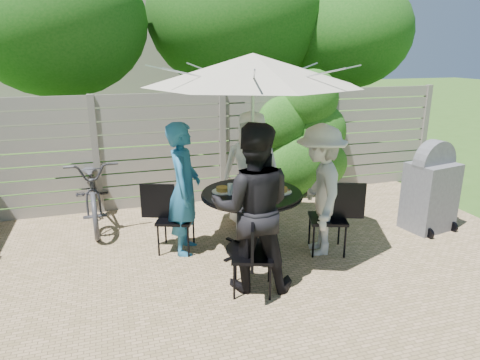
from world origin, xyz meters
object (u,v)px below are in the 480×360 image
object	(u,v)px
plate_extra	(268,198)
glass_left	(230,189)
bicycle	(93,189)
syrup_jug	(247,185)
chair_back	(251,204)
plate_left	(222,190)
glass_back	(243,180)
chair_front	(252,270)
chair_right	(328,232)
plate_front	(252,200)
plate_right	(281,190)
glass_right	(273,184)
person_right	(320,191)
bbq_grill	(431,190)
chair_left	(175,231)
umbrella	(253,69)
glass_front	(261,194)
person_front	(253,209)
coffee_cup	(259,182)
person_left	(184,189)
plate_back	(251,182)
patio_table	(252,211)
person_back	(251,171)

from	to	relation	value
plate_extra	glass_left	size ratio (longest dim) A/B	1.71
bicycle	syrup_jug	bearing A→B (deg)	-42.80
chair_back	plate_extra	world-z (taller)	chair_back
plate_left	glass_back	size ratio (longest dim) A/B	1.86
glass_left	chair_front	bearing A→B (deg)	-91.25
chair_right	plate_front	world-z (taller)	chair_right
plate_right	glass_right	bearing A→B (deg)	115.71
person_right	bbq_grill	world-z (taller)	person_right
chair_left	syrup_jug	size ratio (longest dim) A/B	5.59
umbrella	chair_left	distance (m)	2.21
glass_front	chair_right	bearing A→B (deg)	-1.26
umbrella	person_front	xyz separation A→B (m)	(-0.26, -0.79, -1.36)
umbrella	glass_front	xyz separation A→B (m)	(0.02, -0.28, -1.39)
plate_left	plate_right	world-z (taller)	same
coffee_cup	bbq_grill	distance (m)	2.49
glass_front	plate_left	bearing A→B (deg)	132.79
umbrella	person_front	distance (m)	1.59
person_left	person_front	bearing A→B (deg)	-135.00
plate_left	plate_extra	bearing A→B (deg)	-47.09
plate_right	plate_front	bearing A→B (deg)	-153.03
chair_left	plate_front	size ratio (longest dim) A/B	3.44
chair_front	glass_front	bearing A→B (deg)	-7.38
plate_right	glass_back	bearing A→B (deg)	132.79
plate_back	glass_front	world-z (taller)	glass_front
plate_extra	person_right	bearing A→B (deg)	6.74
patio_table	glass_left	distance (m)	0.42
glass_back	bicycle	size ratio (longest dim) A/B	0.07
person_front	bicycle	xyz separation A→B (m)	(-1.65, 2.41, -0.38)
person_right	glass_right	distance (m)	0.58
person_back	syrup_jug	xyz separation A→B (m)	(-0.30, -0.72, 0.04)
chair_back	bicycle	world-z (taller)	bicycle
chair_back	chair_left	size ratio (longest dim) A/B	1.06
coffee_cup	plate_front	bearing A→B (deg)	-117.81
syrup_jug	person_back	bearing A→B (deg)	67.57
chair_right	glass_back	world-z (taller)	glass_back
patio_table	glass_back	xyz separation A→B (m)	(-0.02, 0.28, 0.31)
chair_front	plate_right	size ratio (longest dim) A/B	3.37
plate_left	glass_back	world-z (taller)	glass_back
patio_table	plate_front	size ratio (longest dim) A/B	5.92
person_front	chair_right	xyz separation A→B (m)	(1.17, 0.49, -0.62)
syrup_jug	plate_left	bearing A→B (deg)	171.43
glass_front	bicycle	world-z (taller)	bicycle
bbq_grill	person_front	bearing A→B (deg)	-176.54
chair_front	plate_back	xyz separation A→B (m)	(0.41, 1.26, 0.56)
chair_left	plate_left	xyz separation A→B (m)	(0.58, -0.19, 0.56)
patio_table	chair_back	size ratio (longest dim) A/B	1.62
plate_front	glass_left	world-z (taller)	glass_left
person_back	chair_back	bearing A→B (deg)	90.69
person_left	chair_front	xyz separation A→B (m)	(0.49, -1.17, -0.57)
chair_right	glass_left	size ratio (longest dim) A/B	6.58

